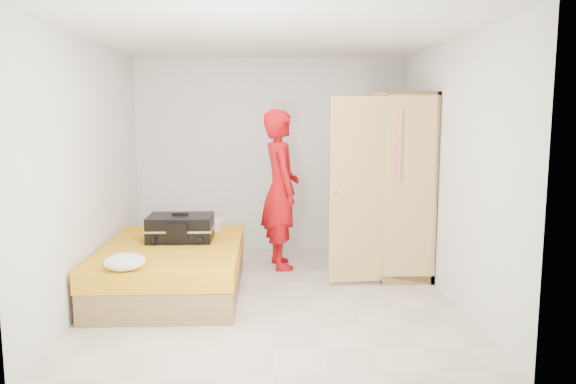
{
  "coord_description": "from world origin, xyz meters",
  "views": [
    {
      "loc": [
        -0.04,
        -5.59,
        1.89
      ],
      "look_at": [
        0.19,
        0.59,
        1.0
      ],
      "focal_mm": 35.0,
      "sensor_mm": 36.0,
      "label": 1
    }
  ],
  "objects_px": {
    "bed": "(172,268)",
    "round_cushion": "(125,262)",
    "wardrobe": "(395,188)",
    "person": "(281,190)",
    "suitcase": "(181,228)"
  },
  "relations": [
    {
      "from": "bed",
      "to": "wardrobe",
      "type": "xyz_separation_m",
      "value": [
        2.5,
        0.67,
        0.75
      ]
    },
    {
      "from": "bed",
      "to": "person",
      "type": "distance_m",
      "value": 1.65
    },
    {
      "from": "suitcase",
      "to": "round_cushion",
      "type": "relative_size",
      "value": 1.91
    },
    {
      "from": "bed",
      "to": "round_cushion",
      "type": "xyz_separation_m",
      "value": [
        -0.26,
        -0.9,
        0.32
      ]
    },
    {
      "from": "bed",
      "to": "person",
      "type": "xyz_separation_m",
      "value": [
        1.17,
        0.93,
        0.7
      ]
    },
    {
      "from": "person",
      "to": "suitcase",
      "type": "distance_m",
      "value": 1.34
    },
    {
      "from": "round_cushion",
      "to": "bed",
      "type": "bearing_deg",
      "value": 73.91
    },
    {
      "from": "suitcase",
      "to": "wardrobe",
      "type": "bearing_deg",
      "value": 10.13
    },
    {
      "from": "bed",
      "to": "wardrobe",
      "type": "height_order",
      "value": "wardrobe"
    },
    {
      "from": "bed",
      "to": "person",
      "type": "bearing_deg",
      "value": 38.45
    },
    {
      "from": "wardrobe",
      "to": "bed",
      "type": "bearing_deg",
      "value": -165.08
    },
    {
      "from": "person",
      "to": "suitcase",
      "type": "height_order",
      "value": "person"
    },
    {
      "from": "person",
      "to": "round_cushion",
      "type": "bearing_deg",
      "value": 130.42
    },
    {
      "from": "person",
      "to": "bed",
      "type": "bearing_deg",
      "value": 116.86
    },
    {
      "from": "bed",
      "to": "round_cushion",
      "type": "height_order",
      "value": "round_cushion"
    }
  ]
}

